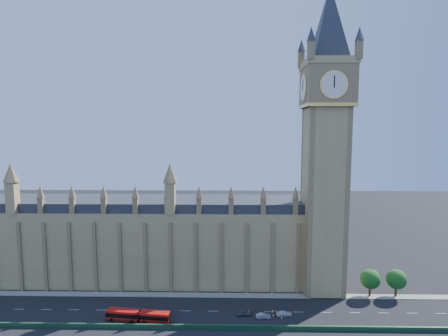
{
  "coord_description": "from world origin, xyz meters",
  "views": [
    {
      "loc": [
        8.85,
        -94.08,
        51.16
      ],
      "look_at": [
        6.85,
        10.0,
        39.88
      ],
      "focal_mm": 28.0,
      "sensor_mm": 36.0,
      "label": 1
    }
  ],
  "objects_px": {
    "car_silver": "(263,316)",
    "car_white": "(284,314)",
    "car_grey": "(244,313)",
    "red_bus": "(138,316)"
  },
  "relations": [
    {
      "from": "red_bus",
      "to": "car_white",
      "type": "distance_m",
      "value": 39.93
    },
    {
      "from": "car_grey",
      "to": "red_bus",
      "type": "bearing_deg",
      "value": 93.81
    },
    {
      "from": "car_silver",
      "to": "car_white",
      "type": "xyz_separation_m",
      "value": [
        5.92,
        1.29,
        -0.0
      ]
    },
    {
      "from": "car_white",
      "to": "car_silver",
      "type": "bearing_deg",
      "value": 96.94
    },
    {
      "from": "car_silver",
      "to": "red_bus",
      "type": "bearing_deg",
      "value": 91.01
    },
    {
      "from": "car_grey",
      "to": "car_silver",
      "type": "relative_size",
      "value": 1.04
    },
    {
      "from": "red_bus",
      "to": "car_grey",
      "type": "bearing_deg",
      "value": 13.02
    },
    {
      "from": "red_bus",
      "to": "car_grey",
      "type": "distance_m",
      "value": 28.91
    },
    {
      "from": "car_silver",
      "to": "car_white",
      "type": "height_order",
      "value": "car_silver"
    },
    {
      "from": "car_white",
      "to": "car_grey",
      "type": "bearing_deg",
      "value": 84.43
    }
  ]
}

